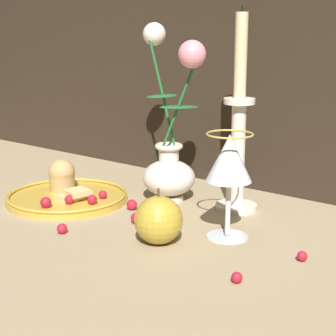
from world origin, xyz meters
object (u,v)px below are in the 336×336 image
at_px(plate_with_pastries, 66,192).
at_px(wine_glass, 229,162).
at_px(candlestick, 238,136).
at_px(vase, 170,150).
at_px(apple_beside_vase, 159,220).

relative_size(plate_with_pastries, wine_glass, 1.38).
relative_size(plate_with_pastries, candlestick, 0.64).
bearing_deg(plate_with_pastries, candlestick, 28.41).
bearing_deg(candlestick, plate_with_pastries, -151.59).
distance_m(vase, plate_with_pastries, 0.21).
xyz_separation_m(vase, wine_glass, (0.19, -0.10, 0.02)).
bearing_deg(plate_with_pastries, apple_beside_vase, -12.61).
xyz_separation_m(candlestick, apple_beside_vase, (-0.00, -0.22, -0.10)).
distance_m(plate_with_pastries, apple_beside_vase, 0.29).
bearing_deg(candlestick, wine_glass, -63.55).
xyz_separation_m(vase, apple_beside_vase, (0.12, -0.18, -0.06)).
bearing_deg(apple_beside_vase, vase, 124.09).
bearing_deg(apple_beside_vase, plate_with_pastries, 167.39).
xyz_separation_m(wine_glass, apple_beside_vase, (-0.07, -0.09, -0.08)).
xyz_separation_m(plate_with_pastries, candlestick, (0.28, 0.15, 0.12)).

